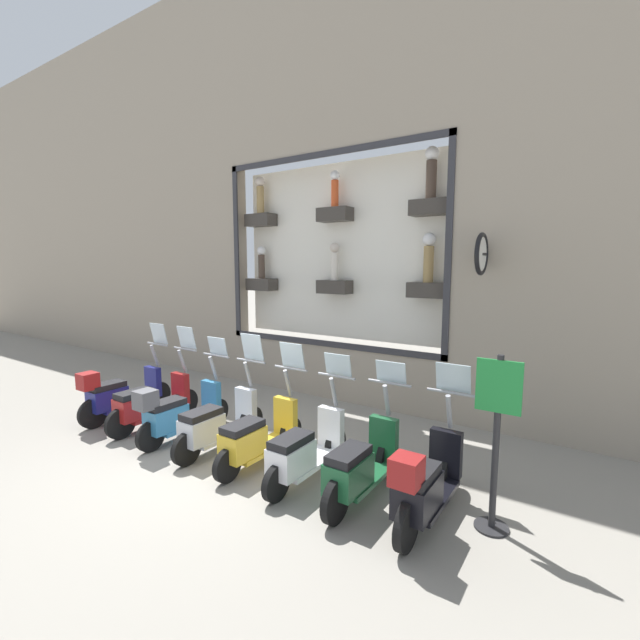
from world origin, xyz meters
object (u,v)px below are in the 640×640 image
object	(u,v)px
scooter_green_1	(360,466)
shop_sign_post	(496,436)
scooter_yellow_3	(257,437)
scooter_teal_5	(177,413)
scooter_white_2	(304,451)
scooter_red_6	(150,404)
scooter_navy_7	(119,394)
scooter_black_0	(425,484)
scooter_silver_4	(216,424)

from	to	relation	value
scooter_green_1	shop_sign_post	xyz separation A→B (m)	(0.29, -1.44, 0.60)
scooter_yellow_3	scooter_teal_5	xyz separation A→B (m)	(-0.07, 1.63, 0.04)
scooter_white_2	scooter_red_6	distance (m)	3.27
scooter_navy_7	scooter_black_0	bearing A→B (deg)	-90.01
scooter_green_1	scooter_red_6	size ratio (longest dim) A/B	1.00
scooter_white_2	scooter_teal_5	size ratio (longest dim) A/B	1.00
scooter_black_0	scooter_navy_7	distance (m)	5.72
scooter_white_2	scooter_teal_5	bearing A→B (deg)	91.47
scooter_black_0	scooter_green_1	bearing A→B (deg)	86.06
scooter_green_1	scooter_white_2	size ratio (longest dim) A/B	1.01
scooter_black_0	shop_sign_post	distance (m)	0.90
scooter_yellow_3	shop_sign_post	distance (m)	3.15
scooter_white_2	scooter_silver_4	world-z (taller)	scooter_silver_4
scooter_navy_7	scooter_silver_4	bearing A→B (deg)	-88.66
scooter_teal_5	shop_sign_post	size ratio (longest dim) A/B	0.95
scooter_yellow_3	scooter_navy_7	distance (m)	3.27
scooter_silver_4	shop_sign_post	xyz separation A→B (m)	(0.29, -3.89, 0.61)
scooter_silver_4	scooter_yellow_3	bearing A→B (deg)	-90.28
scooter_green_1	scooter_teal_5	bearing A→B (deg)	91.18
scooter_green_1	scooter_navy_7	bearing A→B (deg)	90.65
scooter_white_2	scooter_navy_7	bearing A→B (deg)	90.72
scooter_black_0	scooter_yellow_3	distance (m)	2.45
scooter_teal_5	scooter_red_6	xyz separation A→B (m)	(0.07, 0.82, -0.02)
scooter_red_6	scooter_green_1	bearing A→B (deg)	-90.05
scooter_white_2	scooter_silver_4	distance (m)	1.63
scooter_yellow_3	scooter_silver_4	xyz separation A→B (m)	(0.00, 0.82, 0.01)
scooter_black_0	scooter_red_6	bearing A→B (deg)	89.30
scooter_black_0	scooter_silver_4	size ratio (longest dim) A/B	1.01
scooter_red_6	scooter_navy_7	distance (m)	0.82
scooter_green_1	scooter_teal_5	distance (m)	3.27
scooter_green_1	scooter_navy_7	size ratio (longest dim) A/B	1.00
scooter_green_1	scooter_navy_7	xyz separation A→B (m)	(-0.06, 4.90, 0.05)
scooter_navy_7	scooter_teal_5	bearing A→B (deg)	-90.41
scooter_black_0	scooter_silver_4	xyz separation A→B (m)	(0.06, 3.27, -0.05)
scooter_teal_5	scooter_green_1	bearing A→B (deg)	-88.82
scooter_teal_5	scooter_yellow_3	bearing A→B (deg)	-87.72
scooter_yellow_3	shop_sign_post	bearing A→B (deg)	-84.58
scooter_green_1	scooter_teal_5	size ratio (longest dim) A/B	1.00
scooter_green_1	scooter_red_6	bearing A→B (deg)	89.95
scooter_yellow_3	scooter_silver_4	world-z (taller)	scooter_silver_4
scooter_green_1	shop_sign_post	distance (m)	1.59
scooter_white_2	scooter_yellow_3	xyz separation A→B (m)	(0.00, 0.82, 0.00)
scooter_green_1	scooter_red_6	world-z (taller)	scooter_red_6
scooter_teal_5	scooter_red_6	distance (m)	0.82
shop_sign_post	scooter_navy_7	bearing A→B (deg)	93.11
scooter_black_0	shop_sign_post	bearing A→B (deg)	-60.92
scooter_black_0	scooter_green_1	distance (m)	0.82
scooter_silver_4	scooter_red_6	distance (m)	1.63
scooter_yellow_3	scooter_red_6	bearing A→B (deg)	89.86
scooter_yellow_3	scooter_navy_7	size ratio (longest dim) A/B	0.99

